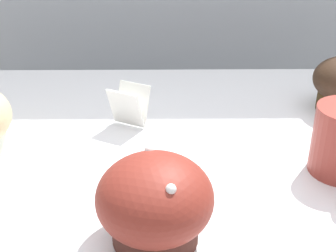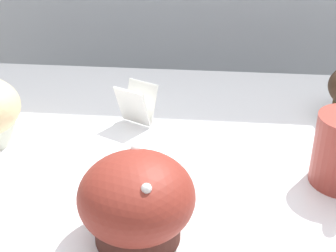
% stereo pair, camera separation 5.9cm
% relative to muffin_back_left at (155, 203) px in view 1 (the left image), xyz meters
% --- Properties ---
extents(wall_back, '(3.20, 0.10, 1.80)m').
position_rel_muffin_back_left_xyz_m(wall_back, '(0.04, 0.76, -0.10)').
color(wall_back, '#B2B7BC').
rests_on(wall_back, ground).
extents(muffin_back_left, '(0.11, 0.11, 0.09)m').
position_rel_muffin_back_left_xyz_m(muffin_back_left, '(0.00, 0.00, 0.00)').
color(muffin_back_left, '#4B241C').
rests_on(muffin_back_left, display_counter).
extents(price_card, '(0.06, 0.06, 0.06)m').
position_rel_muffin_back_left_xyz_m(price_card, '(-0.04, 0.24, -0.01)').
color(price_card, white).
rests_on(price_card, display_counter).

